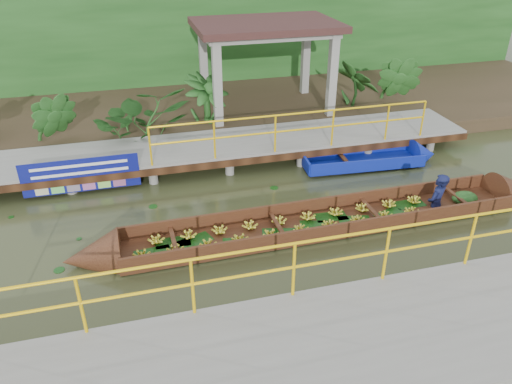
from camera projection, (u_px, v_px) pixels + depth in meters
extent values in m
plane|color=#2D351A|center=(211.00, 234.00, 10.78)|extent=(80.00, 80.00, 0.00)
cube|color=#322919|center=(171.00, 110.00, 17.01)|extent=(30.00, 8.00, 0.45)
cube|color=gray|center=(187.00, 149.00, 13.49)|extent=(16.00, 2.00, 0.15)
cube|color=black|center=(193.00, 167.00, 12.69)|extent=(16.00, 0.12, 0.18)
cylinder|color=yellow|center=(296.00, 114.00, 12.79)|extent=(7.50, 0.05, 0.05)
cylinder|color=yellow|center=(295.00, 130.00, 13.01)|extent=(7.50, 0.05, 0.05)
cylinder|color=yellow|center=(295.00, 132.00, 13.03)|extent=(0.05, 0.05, 1.00)
cylinder|color=gray|center=(28.00, 190.00, 12.05)|extent=(0.24, 0.24, 0.55)
cylinder|color=gray|center=(35.00, 162.00, 13.40)|extent=(0.24, 0.24, 0.55)
cylinder|color=gray|center=(113.00, 180.00, 12.50)|extent=(0.24, 0.24, 0.55)
cylinder|color=gray|center=(112.00, 154.00, 13.85)|extent=(0.24, 0.24, 0.55)
cylinder|color=gray|center=(192.00, 171.00, 12.95)|extent=(0.24, 0.24, 0.55)
cylinder|color=gray|center=(184.00, 147.00, 14.31)|extent=(0.24, 0.24, 0.55)
cylinder|color=gray|center=(266.00, 162.00, 13.41)|extent=(0.24, 0.24, 0.55)
cylinder|color=gray|center=(251.00, 140.00, 14.76)|extent=(0.24, 0.24, 0.55)
cylinder|color=gray|center=(335.00, 154.00, 13.86)|extent=(0.24, 0.24, 0.55)
cylinder|color=gray|center=(314.00, 133.00, 15.21)|extent=(0.24, 0.24, 0.55)
cylinder|color=gray|center=(400.00, 147.00, 14.31)|extent=(0.24, 0.24, 0.55)
cylinder|color=gray|center=(374.00, 127.00, 15.66)|extent=(0.24, 0.24, 0.55)
cylinder|color=gray|center=(192.00, 171.00, 12.95)|extent=(0.24, 0.24, 0.55)
cube|color=gray|center=(330.00, 361.00, 7.31)|extent=(18.00, 2.40, 0.70)
cylinder|color=yellow|center=(307.00, 241.00, 7.63)|extent=(10.00, 0.05, 0.05)
cylinder|color=yellow|center=(306.00, 265.00, 7.85)|extent=(10.00, 0.05, 0.05)
cylinder|color=yellow|center=(306.00, 268.00, 7.87)|extent=(0.05, 0.05, 1.00)
cube|color=gray|center=(218.00, 88.00, 14.59)|extent=(0.25, 0.25, 2.80)
cube|color=gray|center=(332.00, 79.00, 15.40)|extent=(0.25, 0.25, 2.80)
cube|color=gray|center=(204.00, 67.00, 16.61)|extent=(0.25, 0.25, 2.80)
cube|color=gray|center=(305.00, 60.00, 17.43)|extent=(0.25, 0.25, 2.80)
cube|color=gray|center=(266.00, 31.00, 15.38)|extent=(4.00, 2.60, 0.12)
cube|color=#381E1C|center=(266.00, 25.00, 15.28)|extent=(4.40, 3.00, 0.20)
cube|color=#184115|center=(159.00, 41.00, 18.26)|extent=(30.00, 0.80, 4.00)
cube|color=#36180E|center=(325.00, 224.00, 10.98)|extent=(8.89, 1.26, 0.07)
cube|color=#36180E|center=(316.00, 206.00, 11.37)|extent=(8.87, 0.22, 0.38)
cube|color=#36180E|center=(336.00, 232.00, 10.44)|extent=(8.87, 0.22, 0.38)
cone|color=#36180E|center=(92.00, 258.00, 9.75)|extent=(1.13, 1.08, 1.06)
ellipsoid|color=#184115|center=(465.00, 198.00, 11.78)|extent=(0.63, 0.50, 0.29)
imported|color=#10143B|center=(442.00, 175.00, 11.24)|extent=(0.70, 0.63, 1.61)
cube|color=#0D1F99|center=(362.00, 162.00, 13.66)|extent=(3.28, 1.19, 0.11)
cube|color=#0D1F99|center=(356.00, 151.00, 14.01)|extent=(3.22, 0.29, 0.32)
cube|color=#0D1F99|center=(369.00, 166.00, 13.18)|extent=(3.22, 0.29, 0.32)
cube|color=#0D1F99|center=(305.00, 163.00, 13.33)|extent=(0.13, 0.97, 0.32)
cone|color=#0D1F99|center=(424.00, 155.00, 13.93)|extent=(0.71, 0.95, 0.90)
cube|color=black|center=(343.00, 158.00, 13.49)|extent=(0.18, 0.97, 0.05)
cube|color=navy|center=(81.00, 175.00, 12.00)|extent=(2.75, 0.03, 0.86)
cube|color=white|center=(79.00, 166.00, 11.85)|extent=(2.24, 0.01, 0.07)
cube|color=white|center=(81.00, 173.00, 11.95)|extent=(2.24, 0.01, 0.07)
imported|color=#184115|center=(47.00, 113.00, 13.85)|extent=(1.25, 1.25, 1.56)
imported|color=#184115|center=(139.00, 105.00, 14.41)|extent=(1.25, 1.25, 1.56)
imported|color=#184115|center=(207.00, 99.00, 14.87)|extent=(1.25, 1.25, 1.56)
imported|color=#184115|center=(361.00, 86.00, 16.00)|extent=(1.25, 1.25, 1.56)
imported|color=#184115|center=(403.00, 83.00, 16.34)|extent=(1.25, 1.25, 1.56)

